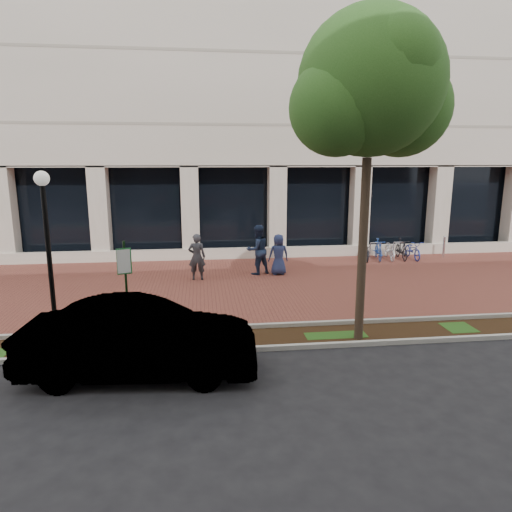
{
  "coord_description": "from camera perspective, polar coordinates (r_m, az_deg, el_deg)",
  "views": [
    {
      "loc": [
        -1.52,
        -16.1,
        4.46
      ],
      "look_at": [
        0.33,
        -0.8,
        1.22
      ],
      "focal_mm": 32.0,
      "sensor_mm": 36.0,
      "label": 1
    }
  ],
  "objects": [
    {
      "name": "pedestrian_right",
      "position": [
        18.02,
        2.83,
        0.18
      ],
      "size": [
        0.82,
        0.55,
        1.63
      ],
      "primitive_type": "imported",
      "rotation": [
        0.0,
        0.0,
        3.19
      ],
      "color": "navy",
      "rests_on": "ground"
    },
    {
      "name": "near_office_building",
      "position": [
        27.2,
        -3.88,
        23.72
      ],
      "size": [
        40.0,
        12.12,
        16.0
      ],
      "color": "beige",
      "rests_on": "ground"
    },
    {
      "name": "bike_rack_cluster",
      "position": [
        21.69,
        16.39,
        0.73
      ],
      "size": [
        3.0,
        1.73,
        0.96
      ],
      "rotation": [
        0.0,
        0.0,
        -0.15
      ],
      "color": "black",
      "rests_on": "ground"
    },
    {
      "name": "curb_street_side",
      "position": [
        11.13,
        1.54,
        -11.44
      ],
      "size": [
        40.0,
        0.12,
        0.12
      ],
      "primitive_type": "cube",
      "color": "#A7A79E",
      "rests_on": "ground"
    },
    {
      "name": "sedan_near_curb",
      "position": [
        9.96,
        -14.3,
        -10.1
      ],
      "size": [
        4.96,
        2.06,
        1.6
      ],
      "primitive_type": "imported",
      "rotation": [
        0.0,
        0.0,
        1.49
      ],
      "color": "silver",
      "rests_on": "ground"
    },
    {
      "name": "parking_sign",
      "position": [
        11.17,
        -15.95,
        -3.12
      ],
      "size": [
        0.34,
        0.07,
        2.63
      ],
      "rotation": [
        0.0,
        0.0,
        0.33
      ],
      "color": "#123414",
      "rests_on": "ground"
    },
    {
      "name": "pedestrian_left",
      "position": [
        17.34,
        -7.4,
        -0.11
      ],
      "size": [
        0.68,
        0.47,
        1.78
      ],
      "primitive_type": "imported",
      "rotation": [
        0.0,
        0.0,
        3.07
      ],
      "color": "#29292E",
      "rests_on": "ground"
    },
    {
      "name": "curb_plaza_side",
      "position": [
        12.5,
        0.52,
        -8.74
      ],
      "size": [
        40.0,
        0.12,
        0.12
      ],
      "primitive_type": "cube",
      "color": "#A7A79E",
      "rests_on": "ground"
    },
    {
      "name": "ground",
      "position": [
        16.78,
        -1.46,
        -3.55
      ],
      "size": [
        120.0,
        120.0,
        0.0
      ],
      "primitive_type": "plane",
      "color": "black",
      "rests_on": "ground"
    },
    {
      "name": "planting_strip",
      "position": [
        11.83,
        1.0,
        -10.26
      ],
      "size": [
        40.0,
        1.5,
        0.01
      ],
      "primitive_type": "cube",
      "color": "black",
      "rests_on": "ground"
    },
    {
      "name": "pedestrian_mid",
      "position": [
        18.05,
        0.2,
        0.79
      ],
      "size": [
        1.18,
        1.07,
        1.98
      ],
      "primitive_type": "imported",
      "rotation": [
        0.0,
        0.0,
        3.55
      ],
      "color": "#1A2743",
      "rests_on": "ground"
    },
    {
      "name": "locked_bicycle",
      "position": [
        11.93,
        -15.06,
        -8.09
      ],
      "size": [
        1.9,
        1.13,
        0.94
      ],
      "primitive_type": "imported",
      "rotation": [
        0.0,
        0.0,
        1.27
      ],
      "color": "#B0AFB4",
      "rests_on": "ground"
    },
    {
      "name": "street_tree",
      "position": [
        11.4,
        14.3,
        19.17
      ],
      "size": [
        4.01,
        3.35,
        7.87
      ],
      "color": "#453327",
      "rests_on": "ground"
    },
    {
      "name": "bollard",
      "position": [
        23.04,
        22.43,
        1.12
      ],
      "size": [
        0.12,
        0.12,
        1.02
      ],
      "color": "silver",
      "rests_on": "ground"
    },
    {
      "name": "lamppost",
      "position": [
        12.27,
        -24.54,
        1.06
      ],
      "size": [
        0.36,
        0.36,
        4.22
      ],
      "color": "black",
      "rests_on": "ground"
    },
    {
      "name": "brick_plaza",
      "position": [
        16.78,
        -1.46,
        -3.53
      ],
      "size": [
        40.0,
        9.0,
        0.01
      ],
      "primitive_type": "cube",
      "color": "brown",
      "rests_on": "ground"
    }
  ]
}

